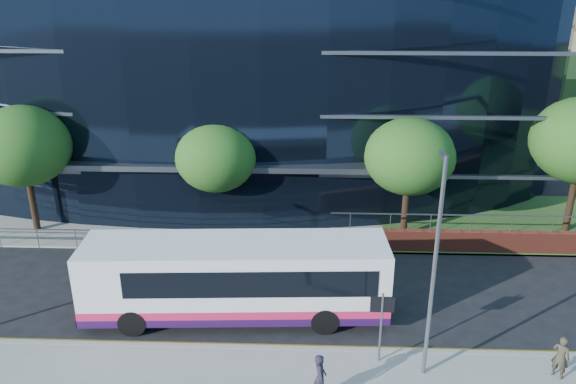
{
  "coord_description": "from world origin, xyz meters",
  "views": [
    {
      "loc": [
        1.85,
        -18.43,
        13.29
      ],
      "look_at": [
        0.84,
        8.0,
        2.9
      ],
      "focal_mm": 35.0,
      "sensor_mm": 36.0,
      "label": 1
    }
  ],
  "objects_px": {
    "tree_far_c": "(409,157)",
    "tree_dist_e": "(528,65)",
    "tree_far_b": "(216,157)",
    "pedestrian": "(320,378)",
    "city_bus": "(238,278)",
    "pedestrian_b": "(561,357)",
    "streetlight_east": "(435,264)",
    "tree_far_a": "(23,146)",
    "street_sign": "(382,313)"
  },
  "relations": [
    {
      "from": "tree_far_a",
      "to": "pedestrian",
      "type": "relative_size",
      "value": 4.02
    },
    {
      "from": "streetlight_east",
      "to": "street_sign",
      "type": "bearing_deg",
      "value": 158.64
    },
    {
      "from": "city_bus",
      "to": "pedestrian_b",
      "type": "distance_m",
      "value": 12.08
    },
    {
      "from": "streetlight_east",
      "to": "pedestrian",
      "type": "bearing_deg",
      "value": -157.92
    },
    {
      "from": "tree_far_c",
      "to": "streetlight_east",
      "type": "height_order",
      "value": "streetlight_east"
    },
    {
      "from": "tree_far_a",
      "to": "pedestrian",
      "type": "distance_m",
      "value": 20.25
    },
    {
      "from": "city_bus",
      "to": "pedestrian",
      "type": "distance_m",
      "value": 5.96
    },
    {
      "from": "tree_far_c",
      "to": "pedestrian",
      "type": "relative_size",
      "value": 3.75
    },
    {
      "from": "streetlight_east",
      "to": "city_bus",
      "type": "relative_size",
      "value": 0.65
    },
    {
      "from": "street_sign",
      "to": "tree_far_b",
      "type": "xyz_separation_m",
      "value": [
        -7.5,
        11.09,
        2.06
      ]
    },
    {
      "from": "tree_far_a",
      "to": "street_sign",
      "type": "bearing_deg",
      "value": -31.17
    },
    {
      "from": "tree_far_c",
      "to": "city_bus",
      "type": "relative_size",
      "value": 0.53
    },
    {
      "from": "streetlight_east",
      "to": "city_bus",
      "type": "bearing_deg",
      "value": 153.39
    },
    {
      "from": "pedestrian",
      "to": "tree_dist_e",
      "type": "bearing_deg",
      "value": -33.03
    },
    {
      "from": "street_sign",
      "to": "pedestrian_b",
      "type": "height_order",
      "value": "street_sign"
    },
    {
      "from": "tree_dist_e",
      "to": "pedestrian",
      "type": "xyz_separation_m",
      "value": [
        -21.67,
        -43.66,
        -3.52
      ]
    },
    {
      "from": "street_sign",
      "to": "tree_far_c",
      "type": "xyz_separation_m",
      "value": [
        2.5,
        10.59,
        2.39
      ]
    },
    {
      "from": "tree_far_b",
      "to": "pedestrian",
      "type": "height_order",
      "value": "tree_far_b"
    },
    {
      "from": "street_sign",
      "to": "pedestrian_b",
      "type": "bearing_deg",
      "value": -5.9
    },
    {
      "from": "tree_far_c",
      "to": "tree_far_a",
      "type": "bearing_deg",
      "value": 180.0
    },
    {
      "from": "street_sign",
      "to": "tree_dist_e",
      "type": "height_order",
      "value": "tree_dist_e"
    },
    {
      "from": "tree_dist_e",
      "to": "pedestrian",
      "type": "bearing_deg",
      "value": -116.4
    },
    {
      "from": "city_bus",
      "to": "street_sign",
      "type": "bearing_deg",
      "value": -31.04
    },
    {
      "from": "tree_far_c",
      "to": "pedestrian_b",
      "type": "height_order",
      "value": "tree_far_c"
    },
    {
      "from": "tree_far_b",
      "to": "tree_far_c",
      "type": "relative_size",
      "value": 0.93
    },
    {
      "from": "tree_far_c",
      "to": "tree_dist_e",
      "type": "xyz_separation_m",
      "value": [
        17.0,
        31.0,
        0.0
      ]
    },
    {
      "from": "pedestrian",
      "to": "pedestrian_b",
      "type": "xyz_separation_m",
      "value": [
        8.29,
        1.44,
        -0.06
      ]
    },
    {
      "from": "tree_far_a",
      "to": "tree_far_b",
      "type": "relative_size",
      "value": 1.15
    },
    {
      "from": "street_sign",
      "to": "city_bus",
      "type": "distance_m",
      "value": 6.14
    },
    {
      "from": "tree_dist_e",
      "to": "city_bus",
      "type": "bearing_deg",
      "value": -122.76
    },
    {
      "from": "city_bus",
      "to": "tree_far_c",
      "type": "bearing_deg",
      "value": 41.24
    },
    {
      "from": "street_sign",
      "to": "tree_dist_e",
      "type": "distance_m",
      "value": 45.99
    },
    {
      "from": "tree_far_c",
      "to": "pedestrian_b",
      "type": "distance_m",
      "value": 12.32
    },
    {
      "from": "street_sign",
      "to": "tree_far_a",
      "type": "xyz_separation_m",
      "value": [
        -17.5,
        10.59,
        2.71
      ]
    },
    {
      "from": "tree_far_b",
      "to": "pedestrian",
      "type": "xyz_separation_m",
      "value": [
        5.33,
        -13.16,
        -3.19
      ]
    },
    {
      "from": "tree_far_b",
      "to": "pedestrian_b",
      "type": "bearing_deg",
      "value": -40.71
    },
    {
      "from": "tree_far_a",
      "to": "streetlight_east",
      "type": "distance_m",
      "value": 22.05
    },
    {
      "from": "tree_far_b",
      "to": "tree_dist_e",
      "type": "bearing_deg",
      "value": 48.48
    },
    {
      "from": "tree_dist_e",
      "to": "city_bus",
      "type": "height_order",
      "value": "tree_dist_e"
    },
    {
      "from": "street_sign",
      "to": "city_bus",
      "type": "relative_size",
      "value": 0.23
    },
    {
      "from": "tree_far_b",
      "to": "streetlight_east",
      "type": "bearing_deg",
      "value": -52.37
    },
    {
      "from": "pedestrian_b",
      "to": "tree_dist_e",
      "type": "bearing_deg",
      "value": -64.82
    },
    {
      "from": "tree_dist_e",
      "to": "pedestrian_b",
      "type": "bearing_deg",
      "value": -107.58
    },
    {
      "from": "city_bus",
      "to": "pedestrian_b",
      "type": "bearing_deg",
      "value": -19.97
    },
    {
      "from": "tree_far_c",
      "to": "pedestrian_b",
      "type": "xyz_separation_m",
      "value": [
        3.62,
        -11.22,
        -3.57
      ]
    },
    {
      "from": "streetlight_east",
      "to": "pedestrian",
      "type": "height_order",
      "value": "streetlight_east"
    },
    {
      "from": "street_sign",
      "to": "pedestrian",
      "type": "relative_size",
      "value": 1.61
    },
    {
      "from": "tree_far_a",
      "to": "city_bus",
      "type": "xyz_separation_m",
      "value": [
        12.09,
        -7.71,
        -3.1
      ]
    },
    {
      "from": "tree_far_b",
      "to": "pedestrian_b",
      "type": "distance_m",
      "value": 18.26
    },
    {
      "from": "tree_far_c",
      "to": "street_sign",
      "type": "bearing_deg",
      "value": -103.29
    }
  ]
}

